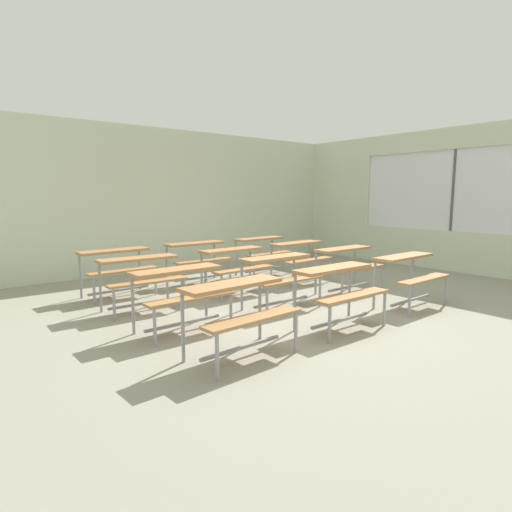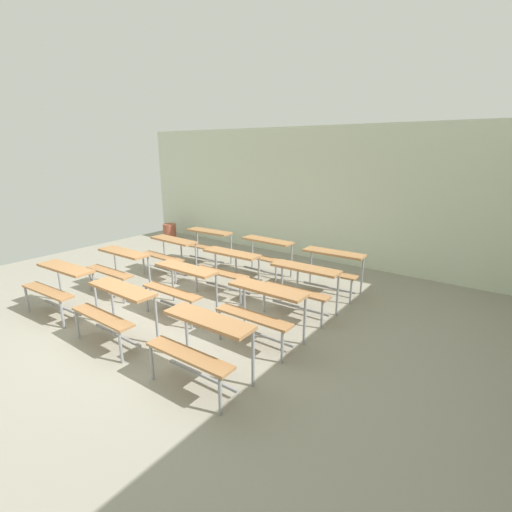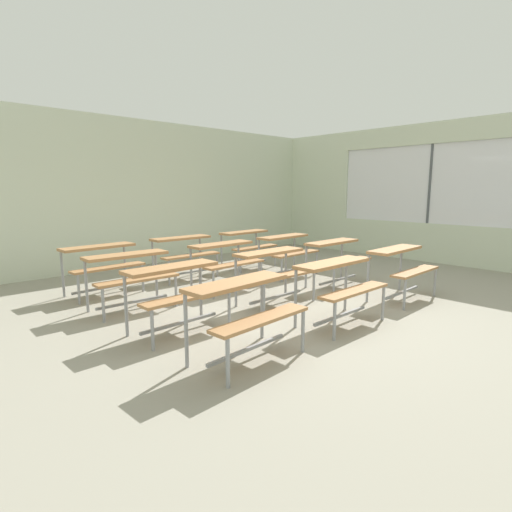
{
  "view_description": "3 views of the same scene",
  "coord_description": "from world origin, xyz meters",
  "px_view_note": "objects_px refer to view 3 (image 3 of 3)",
  "views": [
    {
      "loc": [
        -3.81,
        -3.88,
        1.61
      ],
      "look_at": [
        0.11,
        1.01,
        0.7
      ],
      "focal_mm": 29.55,
      "sensor_mm": 36.0,
      "label": 1
    },
    {
      "loc": [
        4.23,
        -3.14,
        2.51
      ],
      "look_at": [
        0.66,
        1.73,
        0.75
      ],
      "focal_mm": 25.74,
      "sensor_mm": 36.0,
      "label": 2
    },
    {
      "loc": [
        -3.8,
        -3.3,
        1.6
      ],
      "look_at": [
        0.31,
        1.05,
        0.59
      ],
      "focal_mm": 28.0,
      "sensor_mm": 36.0,
      "label": 3
    }
  ],
  "objects_px": {
    "desk_bench_r1c1": "(275,264)",
    "desk_bench_r2c1": "(226,255)",
    "desk_bench_r2c2": "(288,246)",
    "desk_bench_r1c0": "(177,283)",
    "desk_bench_r2c0": "(130,268)",
    "desk_bench_r0c1": "(340,277)",
    "desk_bench_r1c2": "(337,252)",
    "desk_bench_r3c1": "(184,247)",
    "desk_bench_r0c2": "(402,261)",
    "desk_bench_r3c2": "(248,240)",
    "desk_bench_r0c0": "(245,301)",
    "desk_bench_r3c0": "(102,258)"
  },
  "relations": [
    {
      "from": "desk_bench_r0c0",
      "to": "desk_bench_r3c1",
      "type": "height_order",
      "value": "same"
    },
    {
      "from": "desk_bench_r1c0",
      "to": "desk_bench_r3c1",
      "type": "relative_size",
      "value": 1.0
    },
    {
      "from": "desk_bench_r1c2",
      "to": "desk_bench_r3c2",
      "type": "xyz_separation_m",
      "value": [
        -0.04,
        2.16,
        0.0
      ]
    },
    {
      "from": "desk_bench_r1c0",
      "to": "desk_bench_r2c0",
      "type": "bearing_deg",
      "value": 88.59
    },
    {
      "from": "desk_bench_r1c1",
      "to": "desk_bench_r2c2",
      "type": "height_order",
      "value": "same"
    },
    {
      "from": "desk_bench_r1c0",
      "to": "desk_bench_r2c1",
      "type": "distance_m",
      "value": 1.96
    },
    {
      "from": "desk_bench_r2c2",
      "to": "desk_bench_r1c0",
      "type": "bearing_deg",
      "value": -161.32
    },
    {
      "from": "desk_bench_r1c2",
      "to": "desk_bench_r3c1",
      "type": "xyz_separation_m",
      "value": [
        -1.53,
        2.21,
        0.0
      ]
    },
    {
      "from": "desk_bench_r1c2",
      "to": "desk_bench_r3c2",
      "type": "bearing_deg",
      "value": 90.67
    },
    {
      "from": "desk_bench_r3c2",
      "to": "desk_bench_r1c1",
      "type": "bearing_deg",
      "value": -126.86
    },
    {
      "from": "desk_bench_r0c2",
      "to": "desk_bench_r1c1",
      "type": "xyz_separation_m",
      "value": [
        -1.52,
        1.1,
        0.0
      ]
    },
    {
      "from": "desk_bench_r0c0",
      "to": "desk_bench_r0c2",
      "type": "xyz_separation_m",
      "value": [
        3.06,
        0.0,
        0.0
      ]
    },
    {
      "from": "desk_bench_r2c2",
      "to": "desk_bench_r3c2",
      "type": "bearing_deg",
      "value": 89.22
    },
    {
      "from": "desk_bench_r0c0",
      "to": "desk_bench_r3c2",
      "type": "bearing_deg",
      "value": 44.5
    },
    {
      "from": "desk_bench_r0c1",
      "to": "desk_bench_r2c1",
      "type": "xyz_separation_m",
      "value": [
        0.06,
        2.21,
        0.0
      ]
    },
    {
      "from": "desk_bench_r0c0",
      "to": "desk_bench_r2c0",
      "type": "relative_size",
      "value": 1.01
    },
    {
      "from": "desk_bench_r2c0",
      "to": "desk_bench_r3c0",
      "type": "bearing_deg",
      "value": 89.19
    },
    {
      "from": "desk_bench_r2c0",
      "to": "desk_bench_r1c2",
      "type": "bearing_deg",
      "value": -18.1
    },
    {
      "from": "desk_bench_r3c0",
      "to": "desk_bench_r1c1",
      "type": "bearing_deg",
      "value": -57.5
    },
    {
      "from": "desk_bench_r2c1",
      "to": "desk_bench_r3c2",
      "type": "height_order",
      "value": "same"
    },
    {
      "from": "desk_bench_r1c0",
      "to": "desk_bench_r3c2",
      "type": "xyz_separation_m",
      "value": [
        3.08,
        2.22,
        0.0
      ]
    },
    {
      "from": "desk_bench_r0c0",
      "to": "desk_bench_r1c2",
      "type": "height_order",
      "value": "same"
    },
    {
      "from": "desk_bench_r0c0",
      "to": "desk_bench_r1c0",
      "type": "distance_m",
      "value": 1.08
    },
    {
      "from": "desk_bench_r3c1",
      "to": "desk_bench_r3c2",
      "type": "bearing_deg",
      "value": -0.9
    },
    {
      "from": "desk_bench_r1c1",
      "to": "desk_bench_r2c2",
      "type": "xyz_separation_m",
      "value": [
        1.5,
        1.12,
        0.0
      ]
    },
    {
      "from": "desk_bench_r0c1",
      "to": "desk_bench_r3c1",
      "type": "relative_size",
      "value": 0.99
    },
    {
      "from": "desk_bench_r1c1",
      "to": "desk_bench_r2c1",
      "type": "xyz_separation_m",
      "value": [
        0.01,
        1.09,
        0.0
      ]
    },
    {
      "from": "desk_bench_r0c0",
      "to": "desk_bench_r2c2",
      "type": "height_order",
      "value": "same"
    },
    {
      "from": "desk_bench_r0c2",
      "to": "desk_bench_r2c2",
      "type": "height_order",
      "value": "same"
    },
    {
      "from": "desk_bench_r0c1",
      "to": "desk_bench_r3c0",
      "type": "relative_size",
      "value": 0.98
    },
    {
      "from": "desk_bench_r0c2",
      "to": "desk_bench_r3c2",
      "type": "xyz_separation_m",
      "value": [
        -0.03,
        3.29,
        0.0
      ]
    },
    {
      "from": "desk_bench_r0c0",
      "to": "desk_bench_r2c1",
      "type": "height_order",
      "value": "same"
    },
    {
      "from": "desk_bench_r0c2",
      "to": "desk_bench_r2c1",
      "type": "xyz_separation_m",
      "value": [
        -1.51,
        2.2,
        0.0
      ]
    },
    {
      "from": "desk_bench_r0c2",
      "to": "desk_bench_r2c0",
      "type": "relative_size",
      "value": 1.0
    },
    {
      "from": "desk_bench_r0c2",
      "to": "desk_bench_r2c1",
      "type": "relative_size",
      "value": 1.0
    },
    {
      "from": "desk_bench_r1c1",
      "to": "desk_bench_r2c2",
      "type": "distance_m",
      "value": 1.87
    },
    {
      "from": "desk_bench_r2c1",
      "to": "desk_bench_r2c2",
      "type": "height_order",
      "value": "same"
    },
    {
      "from": "desk_bench_r0c0",
      "to": "desk_bench_r3c1",
      "type": "bearing_deg",
      "value": 62.45
    },
    {
      "from": "desk_bench_r1c2",
      "to": "desk_bench_r2c2",
      "type": "height_order",
      "value": "same"
    },
    {
      "from": "desk_bench_r0c2",
      "to": "desk_bench_r3c0",
      "type": "bearing_deg",
      "value": 131.91
    },
    {
      "from": "desk_bench_r0c0",
      "to": "desk_bench_r3c0",
      "type": "height_order",
      "value": "same"
    },
    {
      "from": "desk_bench_r1c1",
      "to": "desk_bench_r3c2",
      "type": "distance_m",
      "value": 2.65
    },
    {
      "from": "desk_bench_r1c2",
      "to": "desk_bench_r2c0",
      "type": "distance_m",
      "value": 3.3
    },
    {
      "from": "desk_bench_r0c2",
      "to": "desk_bench_r3c1",
      "type": "bearing_deg",
      "value": 113.33
    },
    {
      "from": "desk_bench_r3c0",
      "to": "desk_bench_r3c1",
      "type": "relative_size",
      "value": 1.02
    },
    {
      "from": "desk_bench_r0c2",
      "to": "desk_bench_r0c1",
      "type": "bearing_deg",
      "value": 179.37
    },
    {
      "from": "desk_bench_r1c1",
      "to": "desk_bench_r2c0",
      "type": "relative_size",
      "value": 0.99
    },
    {
      "from": "desk_bench_r0c0",
      "to": "desk_bench_r1c2",
      "type": "xyz_separation_m",
      "value": [
        3.06,
        1.13,
        0.0
      ]
    },
    {
      "from": "desk_bench_r1c1",
      "to": "desk_bench_r2c2",
      "type": "bearing_deg",
      "value": 36.91
    },
    {
      "from": "desk_bench_r0c0",
      "to": "desk_bench_r3c2",
      "type": "xyz_separation_m",
      "value": [
        3.02,
        3.3,
        0.0
      ]
    }
  ]
}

